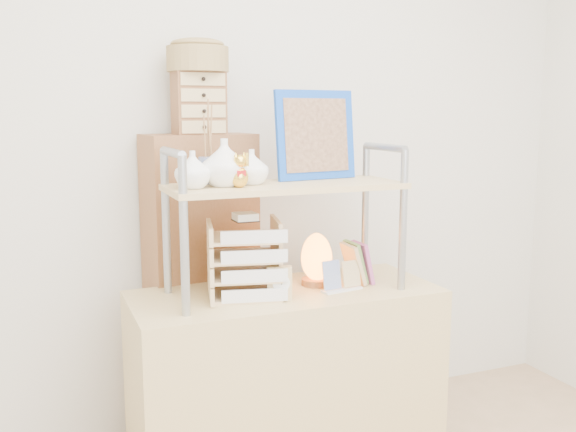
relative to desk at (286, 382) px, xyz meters
name	(u,v)px	position (x,y,z in m)	size (l,w,h in m)	color
room_shell	(405,10)	(0.00, -0.81, 1.32)	(3.42, 3.41, 2.61)	silver
desk	(286,382)	(0.00, 0.00, 0.00)	(1.20, 0.50, 0.75)	tan
cabinet	(202,292)	(-0.24, 0.37, 0.30)	(0.45, 0.24, 1.35)	brown
hutch	(266,177)	(-0.07, 0.01, 0.82)	(0.90, 0.34, 0.78)	#969CA4
letter_tray	(245,263)	(-0.17, -0.01, 0.50)	(0.31, 0.30, 0.32)	tan
salt_lamp	(316,259)	(0.15, 0.04, 0.48)	(0.14, 0.13, 0.21)	brown
desk_clock	(279,283)	(-0.07, -0.11, 0.44)	(0.10, 0.06, 0.13)	#D5B573
postcard_stand	(341,282)	(0.21, -0.07, 0.41)	(0.18, 0.07, 0.12)	white
drawer_chest	(199,103)	(-0.24, 0.35, 1.10)	(0.20, 0.16, 0.25)	brown
woven_basket	(198,59)	(-0.24, 0.35, 1.28)	(0.25, 0.25, 0.10)	olive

